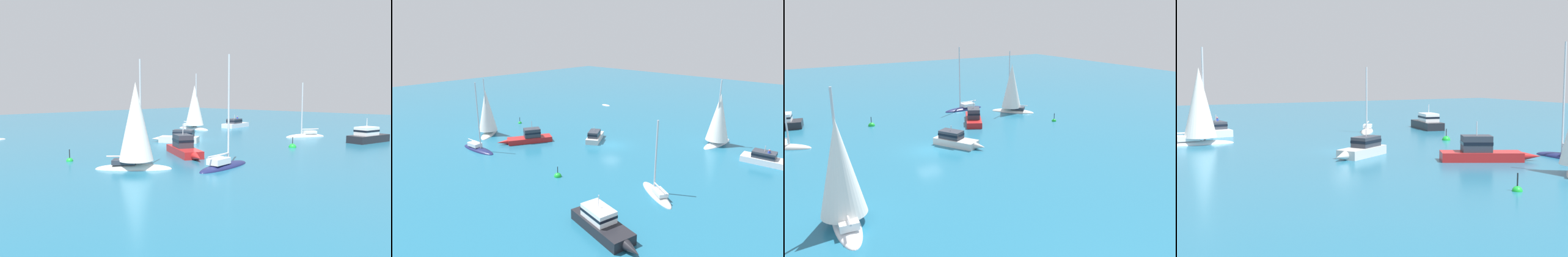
{
  "view_description": "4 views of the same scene",
  "coord_description": "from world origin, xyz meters",
  "views": [
    {
      "loc": [
        -37.48,
        -34.75,
        6.36
      ],
      "look_at": [
        3.09,
        3.06,
        1.15
      ],
      "focal_mm": 35.42,
      "sensor_mm": 36.0,
      "label": 1
    },
    {
      "loc": [
        29.57,
        -36.25,
        16.14
      ],
      "look_at": [
        -2.15,
        -2.73,
        2.64
      ],
      "focal_mm": 30.95,
      "sensor_mm": 36.0,
      "label": 2
    },
    {
      "loc": [
        15.26,
        35.95,
        13.85
      ],
      "look_at": [
        -5.51,
        1.53,
        2.0
      ],
      "focal_mm": 34.96,
      "sensor_mm": 36.0,
      "label": 3
    },
    {
      "loc": [
        -43.33,
        20.01,
        6.93
      ],
      "look_at": [
        -2.44,
        -1.37,
        2.22
      ],
      "focal_mm": 49.25,
      "sensor_mm": 36.0,
      "label": 4
    }
  ],
  "objects": [
    {
      "name": "ground_plane",
      "position": [
        0.0,
        0.0,
        0.0
      ],
      "size": [
        160.0,
        160.0,
        0.0
      ],
      "primitive_type": "plane",
      "color": "#1E607F"
    },
    {
      "name": "powerboat",
      "position": [
        18.95,
        7.78,
        0.63
      ],
      "size": [
        7.6,
        2.79,
        2.33
      ],
      "rotation": [
        0.0,
        0.0,
        0.1
      ],
      "color": "white",
      "rests_on": "ground"
    },
    {
      "name": "ketch_2",
      "position": [
        11.08,
        10.79,
        3.54
      ],
      "size": [
        3.36,
        7.12,
        9.93
      ],
      "rotation": [
        0.0,
        0.0,
        4.65
      ],
      "color": "white",
      "rests_on": "ground"
    },
    {
      "name": "sailboat",
      "position": [
        13.35,
        -8.91,
        0.16
      ],
      "size": [
        5.82,
        4.36,
        8.19
      ],
      "rotation": [
        0.0,
        0.0,
        2.58
      ],
      "color": "silver",
      "rests_on": "ground"
    },
    {
      "name": "cabin_cruiser",
      "position": [
        -9.83,
        -7.42,
        0.74
      ],
      "size": [
        4.89,
        7.74,
        3.16
      ],
      "rotation": [
        0.0,
        0.0,
        4.23
      ],
      "color": "#B21E1E",
      "rests_on": "ground"
    },
    {
      "name": "launch",
      "position": [
        13.57,
        -17.58,
        0.79
      ],
      "size": [
        7.83,
        3.52,
        3.11
      ],
      "rotation": [
        0.0,
        0.0,
        6.06
      ],
      "color": "black",
      "rests_on": "ground"
    },
    {
      "name": "powerboat_1",
      "position": [
        -3.23,
        0.0,
        0.67
      ],
      "size": [
        4.21,
        5.96,
        2.21
      ],
      "rotation": [
        0.0,
        0.0,
        2.1
      ],
      "color": "silver",
      "rests_on": "ground"
    },
    {
      "name": "channel_buoy",
      "position": [
        -19.61,
        -2.12,
        0.01
      ],
      "size": [
        0.63,
        0.63,
        1.41
      ],
      "color": "green",
      "rests_on": "ground"
    },
    {
      "name": "mooring_buoy",
      "position": [
        2.61,
        -12.78,
        0.01
      ],
      "size": [
        0.88,
        0.88,
        1.63
      ],
      "color": "green",
      "rests_on": "ground"
    }
  ]
}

